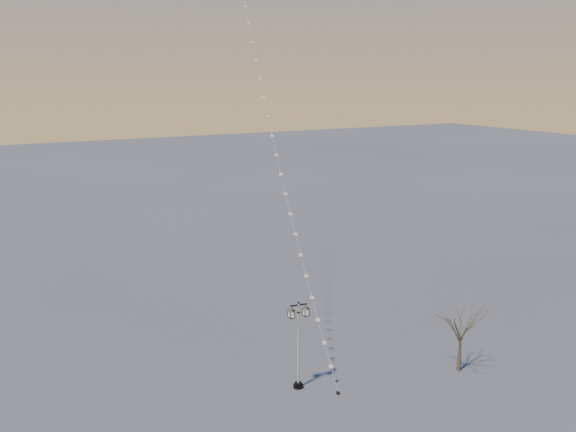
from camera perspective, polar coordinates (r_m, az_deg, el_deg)
ground at (r=35.14m, az=4.69°, el=-17.59°), size 300.00×300.00×0.00m
street_lamp at (r=35.55m, az=1.00°, el=-11.73°), size 1.36×0.60×5.39m
bare_tree at (r=38.98m, az=16.11°, el=-10.07°), size 2.52×2.52×4.18m
kite_train at (r=47.98m, az=-2.54°, el=15.38°), size 7.58×34.23×39.82m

